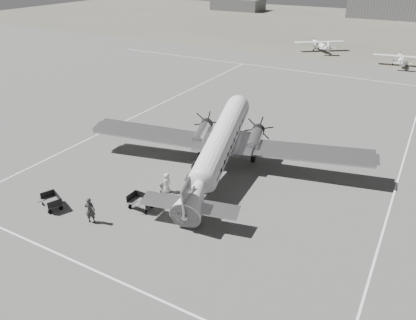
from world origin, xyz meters
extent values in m
plane|color=slate|center=(0.00, 0.00, 0.00)|extent=(260.00, 260.00, 0.00)
cube|color=white|center=(0.00, -14.00, 0.01)|extent=(60.00, 0.15, 0.01)
cube|color=white|center=(12.00, 0.00, 0.01)|extent=(0.15, 80.00, 0.01)
cube|color=white|center=(-18.00, 10.00, 0.01)|extent=(0.15, 60.00, 0.01)
cube|color=white|center=(0.00, 40.00, 0.01)|extent=(90.00, 0.15, 0.01)
cube|color=#615E52|center=(0.00, 95.00, 0.00)|extent=(260.00, 90.00, 0.01)
cube|color=#585858|center=(-55.00, 115.00, 2.00)|extent=(18.00, 10.00, 4.00)
imported|color=#2D2D2D|center=(-6.87, -10.22, 1.02)|extent=(0.88, 0.77, 2.04)
imported|color=beige|center=(-3.96, -5.30, 0.85)|extent=(0.80, 0.94, 1.69)
imported|color=silver|center=(-4.45, -3.98, 0.86)|extent=(0.58, 0.86, 1.72)
camera|label=1|loc=(12.64, -27.45, 17.43)|focal=35.00mm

